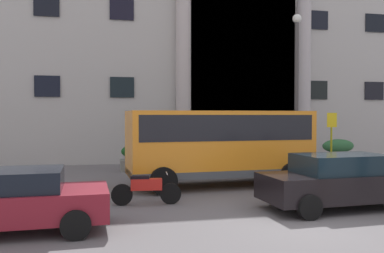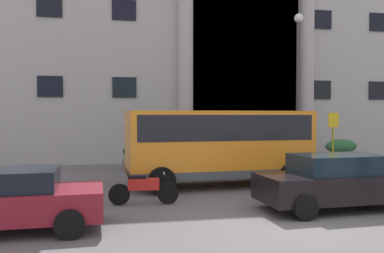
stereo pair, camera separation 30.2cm
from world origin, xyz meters
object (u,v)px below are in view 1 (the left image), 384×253
Objects in this scene: hedge_planter_east at (207,152)px; parked_compact_extra at (7,200)px; hedge_planter_far_east at (142,157)px; lamppost_plaza_centre at (297,79)px; motorcycle_near_kerb at (145,189)px; hedge_planter_far_west at (272,151)px; orange_minibus at (219,141)px; hedge_planter_entrance_right at (338,152)px; bus_stop_sign at (331,137)px; parked_coupe_end at (340,181)px.

parked_compact_extra is at bearing -125.08° from hedge_planter_east.
parked_compact_extra reaches higher than hedge_planter_far_east.
motorcycle_near_kerb is at bearing -142.51° from lamppost_plaza_centre.
motorcycle_near_kerb is (-7.21, -7.91, -0.26)m from hedge_planter_far_west.
orange_minibus is 6.09m from lamppost_plaza_centre.
hedge_planter_entrance_right is at bearing 32.84° from parked_compact_extra.
bus_stop_sign is 1.59× the size of hedge_planter_far_west.
lamppost_plaza_centre is (-3.24, -1.81, 3.53)m from hedge_planter_entrance_right.
hedge_planter_east is 5.39m from lamppost_plaza_centre.
lamppost_plaza_centre reaches higher than motorcycle_near_kerb.
motorcycle_near_kerb is (-5.12, 1.59, -0.30)m from parked_coupe_end.
lamppost_plaza_centre reaches higher than hedge_planter_far_west.
hedge_planter_far_west is (-0.97, 3.93, -0.92)m from bus_stop_sign.
bus_stop_sign is 6.41m from parked_coupe_end.
orange_minibus is at bearing 46.22° from motorcycle_near_kerb.
hedge_planter_far_east is 0.27× the size of lamppost_plaza_centre.
orange_minibus is 3.58× the size of hedge_planter_entrance_right.
bus_stop_sign is 1.39× the size of hedge_planter_east.
parked_coupe_end is (4.56, -8.88, 0.15)m from hedge_planter_far_east.
parked_compact_extra reaches higher than hedge_planter_entrance_right.
lamppost_plaza_centre is (7.43, 5.70, 3.71)m from motorcycle_near_kerb.
hedge_planter_east is at bearing 52.75° from parked_compact_extra.
lamppost_plaza_centre reaches higher than hedge_planter_far_east.
hedge_planter_far_east is 10.19m from parked_compact_extra.
motorcycle_near_kerb is at bearing 159.40° from parked_coupe_end.
orange_minibus is at bearing -145.19° from lamppost_plaza_centre.
parked_coupe_end is (1.39, -9.24, 0.00)m from hedge_planter_east.
lamppost_plaza_centre reaches higher than orange_minibus.
lamppost_plaza_centre is at bearing 113.42° from bus_stop_sign.
motorcycle_near_kerb is at bearing -141.61° from orange_minibus.
parked_compact_extra is 2.19× the size of motorcycle_near_kerb.
hedge_planter_far_west is 3.49m from hedge_planter_east.
parked_compact_extra is 13.66m from lamppost_plaza_centre.
hedge_planter_far_west is (4.32, 5.37, -0.90)m from orange_minibus.
hedge_planter_far_east is at bearing 113.77° from parked_coupe_end.
lamppost_plaza_centre reaches higher than hedge_planter_entrance_right.
orange_minibus reaches higher than hedge_planter_far_east.
orange_minibus is 3.38× the size of hedge_planter_far_east.
lamppost_plaza_centre reaches higher than parked_compact_extra.
hedge_planter_east reaches higher than parked_compact_extra.
hedge_planter_entrance_right is 10.66m from parked_coupe_end.
hedge_planter_far_west is 0.38× the size of parked_compact_extra.
bus_stop_sign is at bearing 12.28° from orange_minibus.
bus_stop_sign is at bearing 57.88° from parked_coupe_end.
orange_minibus reaches higher than motorcycle_near_kerb.
hedge_planter_east is 12.02m from parked_compact_extra.
parked_compact_extra is at bearing -179.29° from parked_coupe_end.
hedge_planter_far_east is (-10.10, -0.22, -0.02)m from hedge_planter_entrance_right.
bus_stop_sign is 12.95m from parked_compact_extra.
lamppost_plaza_centre is at bearing -150.75° from hedge_planter_entrance_right.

